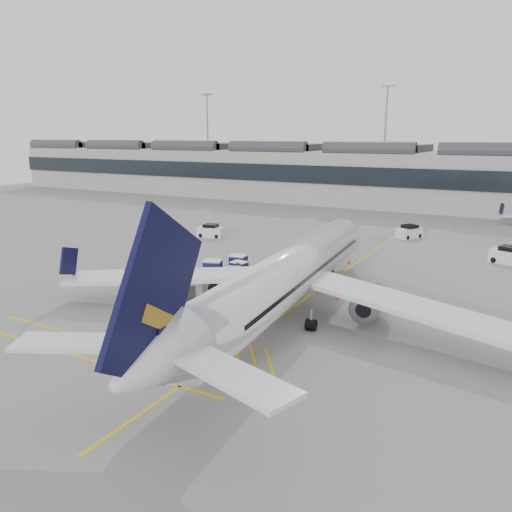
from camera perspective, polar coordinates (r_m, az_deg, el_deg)
The scene contains 18 objects.
ground at distance 45.04m, azimuth -9.12°, elevation -4.93°, with size 220.00×220.00×0.00m, color gray.
terminal at distance 108.98m, azimuth 14.92°, elevation 8.92°, with size 200.00×20.45×12.40m.
light_masts at distance 122.75m, azimuth 16.07°, elevation 13.23°, with size 113.00×0.60×25.45m.
apron_markings at distance 48.63m, azimuth 7.67°, elevation -3.47°, with size 0.25×60.00×0.01m, color gold.
airliner_main at distance 39.47m, azimuth 3.58°, elevation -2.37°, with size 39.01×42.76×11.37m.
belt_loader at distance 49.26m, azimuth -1.80°, elevation -2.47°, with size 4.73×1.91×1.90m.
baggage_cart_a at distance 52.96m, azimuth -2.03°, elevation -0.81°, with size 1.97×1.70×1.88m.
baggage_cart_b at distance 50.58m, azimuth -4.96°, elevation -1.49°, with size 2.30×2.10×1.98m.
baggage_cart_c at distance 47.02m, azimuth -3.47°, elevation -2.88°, with size 1.61×1.36×1.61m.
baggage_cart_d at distance 50.95m, azimuth -1.93°, elevation -1.51°, with size 1.75×1.50×1.70m.
ramp_agent_a at distance 49.31m, azimuth -1.34°, elevation -2.15°, with size 0.58×0.38×1.60m, color #E53D0C.
ramp_agent_b at distance 45.08m, azimuth -4.56°, elevation -3.53°, with size 0.91×0.71×1.87m, color #ED540C.
pushback_tug at distance 45.88m, azimuth -8.64°, elevation -3.70°, with size 3.08×2.49×1.49m.
safety_cone_nose at distance 57.69m, azimuth 10.56°, elevation -0.62°, with size 0.35×0.35×0.49m, color #F24C0A.
safety_cone_engine at distance 44.96m, azimuth 9.44°, elevation -4.63°, with size 0.37×0.37×0.52m, color #F24C0A.
service_van_left at distance 71.82m, azimuth -5.19°, elevation 2.84°, with size 3.95×2.47×1.89m.
service_van_mid at distance 74.18m, azimuth 17.12°, elevation 2.63°, with size 3.42×4.10×1.89m.
service_van_right at distance 63.45m, azimuth 26.95°, elevation 0.01°, with size 4.33×3.13×2.01m.
Camera 1 is at (26.63, -33.44, 14.18)m, focal length 35.00 mm.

